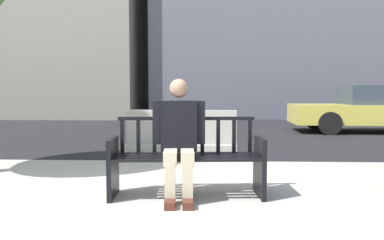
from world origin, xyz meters
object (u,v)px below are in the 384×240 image
street_bench (187,161)px  jersey_barrier_centre (182,137)px  seated_person (179,136)px  car_taxi_near (374,110)px

street_bench → jersey_barrier_centre: size_ratio=0.85×
seated_person → jersey_barrier_centre: seated_person is taller
street_bench → car_taxi_near: bearing=53.9°
jersey_barrier_centre → car_taxi_near: bearing=38.9°
jersey_barrier_centre → car_taxi_near: (5.35, 4.31, 0.33)m
seated_person → jersey_barrier_centre: bearing=93.2°
street_bench → seated_person: (-0.08, -0.06, 0.29)m
street_bench → jersey_barrier_centre: (-0.24, 2.69, -0.06)m
street_bench → car_taxi_near: car_taxi_near is taller
jersey_barrier_centre → car_taxi_near: car_taxi_near is taller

